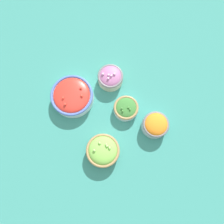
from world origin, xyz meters
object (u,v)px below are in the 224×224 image
object	(u,v)px
bowl_cherry_tomatoes	(72,96)
bowl_red_onion	(110,77)
bowl_carrots	(155,125)
bowl_lettuce	(103,151)
bowl_broccoli	(126,108)

from	to	relation	value
bowl_cherry_tomatoes	bowl_red_onion	world-z (taller)	bowl_red_onion
bowl_red_onion	bowl_cherry_tomatoes	bearing A→B (deg)	74.70
bowl_carrots	bowl_red_onion	distance (m)	0.29
bowl_cherry_tomatoes	bowl_lettuce	distance (m)	0.28
bowl_lettuce	bowl_cherry_tomatoes	bearing A→B (deg)	-12.62
bowl_lettuce	bowl_red_onion	xyz separation A→B (m)	(0.22, -0.25, -0.00)
bowl_cherry_tomatoes	bowl_lettuce	size ratio (longest dim) A/B	1.34
bowl_cherry_tomatoes	bowl_lettuce	world-z (taller)	bowl_lettuce
bowl_carrots	bowl_red_onion	bearing A→B (deg)	-1.27
bowl_carrots	bowl_lettuce	bearing A→B (deg)	73.14
bowl_broccoli	bowl_cherry_tomatoes	xyz separation A→B (m)	(0.20, 0.14, 0.01)
bowl_cherry_tomatoes	bowl_lettuce	bearing A→B (deg)	167.38
bowl_carrots	bowl_red_onion	xyz separation A→B (m)	(0.29, -0.01, -0.00)
bowl_broccoli	bowl_red_onion	distance (m)	0.16
bowl_broccoli	bowl_red_onion	size ratio (longest dim) A/B	0.95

